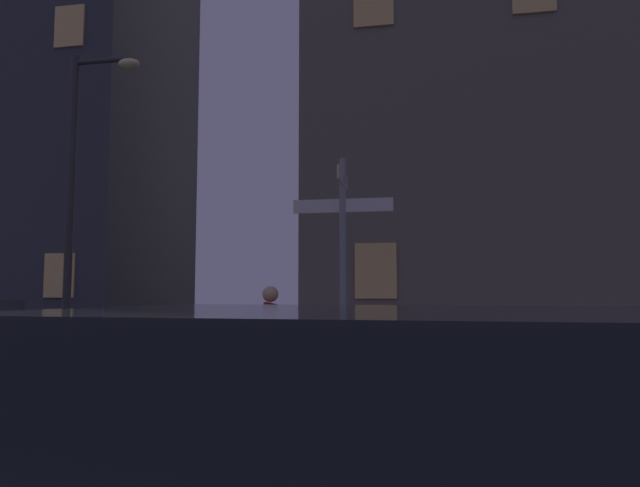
# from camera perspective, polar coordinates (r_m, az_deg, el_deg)

# --- Properties ---
(sidewalk_kerb) EXTENTS (40.00, 3.47, 0.14)m
(sidewalk_kerb) POSITION_cam_1_polar(r_m,az_deg,el_deg) (11.24, -4.57, -12.35)
(sidewalk_kerb) COLOR gray
(sidewalk_kerb) RESTS_ON ground_plane
(signpost) EXTENTS (1.78, 1.14, 3.77)m
(signpost) POSITION_cam_1_polar(r_m,az_deg,el_deg) (10.06, 2.29, -0.11)
(signpost) COLOR gray
(signpost) RESTS_ON sidewalk_kerb
(street_lamp) EXTENTS (1.48, 0.28, 6.22)m
(street_lamp) POSITION_cam_1_polar(r_m,az_deg,el_deg) (12.48, -22.87, 5.92)
(street_lamp) COLOR #2D2D30
(street_lamp) RESTS_ON sidewalk_kerb
(cyclist) EXTENTS (1.81, 0.37, 1.61)m
(cyclist) POSITION_cam_1_polar(r_m,az_deg,el_deg) (7.92, -4.68, -10.51)
(cyclist) COLOR black
(cyclist) RESTS_ON ground_plane
(building_left_block) EXTENTS (10.55, 6.22, 13.53)m
(building_left_block) POSITION_cam_1_polar(r_m,az_deg,el_deg) (22.50, -27.92, 9.09)
(building_left_block) COLOR #383842
(building_left_block) RESTS_ON ground_plane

